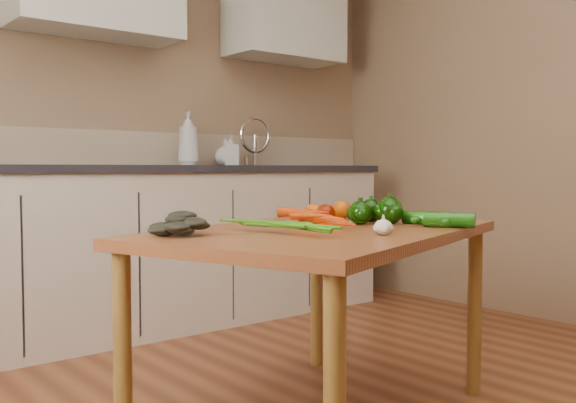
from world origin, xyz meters
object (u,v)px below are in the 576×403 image
Objects in this scene: garlic_bulb at (383,227)px; soap_bottle_c at (226,152)px; leafy_greens at (184,221)px; tomato_b at (313,213)px; soap_bottle_a at (188,138)px; pepper_a at (360,213)px; tomato_c at (341,210)px; tomato_a at (326,213)px; carrot_bunch at (307,220)px; zucchini_a at (427,218)px; zucchini_b at (449,220)px; table at (323,251)px; soap_bottle_b at (231,150)px; pepper_c at (390,211)px; pepper_b at (371,211)px.

soap_bottle_c is at bearing 69.07° from garlic_bulb.
leafy_greens is 0.61m from garlic_bulb.
soap_bottle_c is 0.91× the size of leafy_greens.
tomato_b is (0.65, 0.14, -0.01)m from leafy_greens.
soap_bottle_a is 5.68× the size of garlic_bulb.
tomato_c is at bearing 61.59° from pepper_a.
tomato_b is at bearing 12.06° from leafy_greens.
tomato_a is (0.66, 0.08, -0.01)m from leafy_greens.
carrot_bunch is 3.19× the size of tomato_a.
zucchini_a is 1.06× the size of zucchini_b.
tomato_c reaches higher than table.
soap_bottle_b is at bearing 51.83° from leafy_greens.
pepper_a is 0.15m from tomato_a.
soap_bottle_b is at bearing 74.28° from pepper_c.
tomato_c is at bearing 98.63° from soap_bottle_b.
soap_bottle_a reaches higher than zucchini_b.
pepper_c is 1.22× the size of tomato_c.
tomato_a reaches higher than carrot_bunch.
soap_bottle_b is 1.17× the size of soap_bottle_c.
zucchini_a is (0.45, -0.14, -0.01)m from carrot_bunch.
soap_bottle_a is 1.75× the size of zucchini_a.
tomato_c is (0.04, 0.29, -0.01)m from pepper_c.
tomato_b is at bearing 102.78° from pepper_a.
pepper_a reaches higher than carrot_bunch.
tomato_a is at bearing 123.34° from zucchini_a.
zucchini_b is at bearing -50.62° from carrot_bunch.
tomato_c is at bearing 87.79° from soap_bottle_c.
tomato_a reaches higher than zucchini_b.
carrot_bunch reaches higher than table.
zucchini_a is at bearing 105.17° from soap_bottle_a.
soap_bottle_b is 1.93m from zucchini_a.
tomato_c is at bearing 83.08° from pepper_c.
tomato_a is at bearing 83.34° from soap_bottle_c.
pepper_c is at bearing -59.59° from tomato_a.
pepper_a is (0.22, 0.31, 0.02)m from garlic_bulb.
tomato_b is 0.17m from tomato_c.
pepper_b is 1.07× the size of tomato_c.
soap_bottle_b is 2.44× the size of tomato_c.
zucchini_b is (-0.44, -1.98, -0.29)m from soap_bottle_b.
pepper_a reaches higher than zucchini_b.
garlic_bulb is at bearing -141.07° from pepper_c.
tomato_a is at bearing 27.01° from table.
tomato_c reaches higher than carrot_bunch.
soap_bottle_b is 1.56m from tomato_c.
tomato_a reaches higher than tomato_b.
pepper_b reaches higher than tomato_c.
soap_bottle_a reaches higher than tomato_b.
garlic_bulb is 0.71× the size of tomato_c.
carrot_bunch is 0.48m from tomato_c.
pepper_c is (-0.19, -1.76, -0.33)m from soap_bottle_a.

